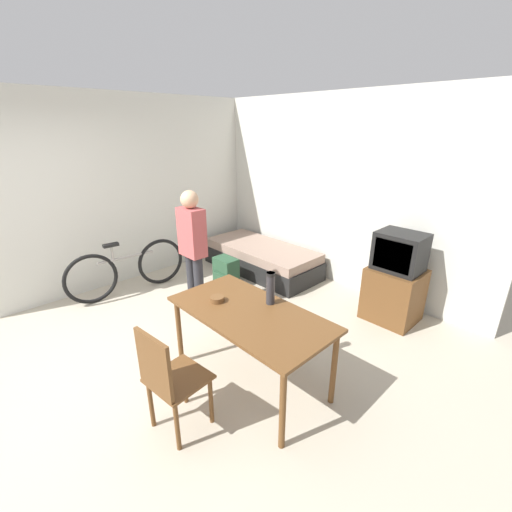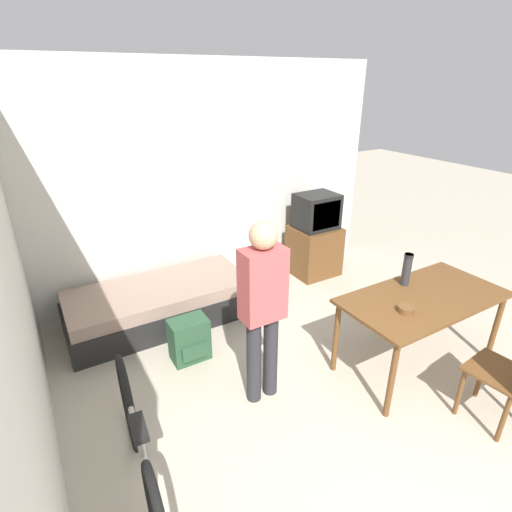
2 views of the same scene
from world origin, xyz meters
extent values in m
plane|color=#B2A893|center=(0.00, 0.00, 0.00)|extent=(20.00, 20.00, 0.00)
cube|color=silver|center=(0.00, 3.55, 1.35)|extent=(4.93, 0.06, 2.70)
cube|color=silver|center=(-2.00, 1.76, 1.35)|extent=(0.06, 4.52, 2.70)
cube|color=black|center=(-0.77, 3.01, 0.14)|extent=(1.97, 0.87, 0.29)
cube|color=gray|center=(-0.77, 3.01, 0.36)|extent=(1.91, 0.85, 0.14)
cube|color=brown|center=(1.43, 3.10, 0.33)|extent=(0.59, 0.55, 0.66)
cube|color=black|center=(1.43, 3.10, 0.89)|extent=(0.52, 0.42, 0.45)
cube|color=black|center=(1.43, 2.90, 0.89)|extent=(0.43, 0.01, 0.35)
cube|color=brown|center=(1.03, 1.08, 0.73)|extent=(1.49, 0.76, 0.03)
cylinder|color=brown|center=(0.35, 0.75, 0.36)|extent=(0.05, 0.05, 0.71)
cylinder|color=brown|center=(1.72, 0.75, 0.36)|extent=(0.05, 0.05, 0.71)
cylinder|color=brown|center=(0.35, 1.40, 0.36)|extent=(0.05, 0.05, 0.71)
cylinder|color=brown|center=(1.72, 1.40, 0.36)|extent=(0.05, 0.05, 0.71)
cube|color=brown|center=(1.02, 0.34, 0.45)|extent=(0.45, 0.45, 0.02)
cube|color=brown|center=(1.04, 0.15, 0.70)|extent=(0.38, 0.07, 0.47)
cylinder|color=brown|center=(1.17, 0.52, 0.22)|extent=(0.04, 0.04, 0.44)
cylinder|color=brown|center=(0.84, 0.48, 0.22)|extent=(0.04, 0.04, 0.44)
cylinder|color=brown|center=(1.20, 0.19, 0.22)|extent=(0.04, 0.04, 0.44)
cylinder|color=brown|center=(0.88, 0.15, 0.22)|extent=(0.04, 0.04, 0.44)
torus|color=black|center=(-1.47, 1.57, 0.35)|extent=(0.11, 0.70, 0.70)
torus|color=black|center=(-1.55, 0.58, 0.35)|extent=(0.11, 0.70, 0.70)
cylinder|color=gray|center=(-1.51, 1.08, 0.54)|extent=(0.10, 0.77, 0.04)
cylinder|color=gray|center=(-1.52, 0.90, 0.64)|extent=(0.04, 0.04, 0.20)
cube|color=black|center=(-1.52, 0.90, 0.76)|extent=(0.10, 0.21, 0.04)
cylinder|color=#28282D|center=(-0.47, 1.46, 0.39)|extent=(0.12, 0.12, 0.78)
cylinder|color=#28282D|center=(-0.31, 1.46, 0.39)|extent=(0.12, 0.12, 0.78)
cube|color=#B24C4C|center=(-0.39, 1.46, 1.07)|extent=(0.34, 0.20, 0.58)
sphere|color=tan|center=(-0.39, 1.46, 1.47)|extent=(0.21, 0.21, 0.21)
cylinder|color=#2D2D33|center=(1.05, 1.31, 0.90)|extent=(0.08, 0.08, 0.31)
cylinder|color=black|center=(1.05, 1.31, 1.03)|extent=(0.08, 0.08, 0.03)
cylinder|color=brown|center=(0.69, 0.99, 0.77)|extent=(0.13, 0.13, 0.05)
cube|color=#284C33|center=(-0.74, 2.23, 0.21)|extent=(0.36, 0.24, 0.43)
cube|color=#284C33|center=(-0.74, 2.10, 0.15)|extent=(0.25, 0.03, 0.15)
camera|label=1|loc=(2.95, -0.70, 2.27)|focal=24.00mm
camera|label=2|loc=(-1.78, -0.79, 2.50)|focal=28.00mm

